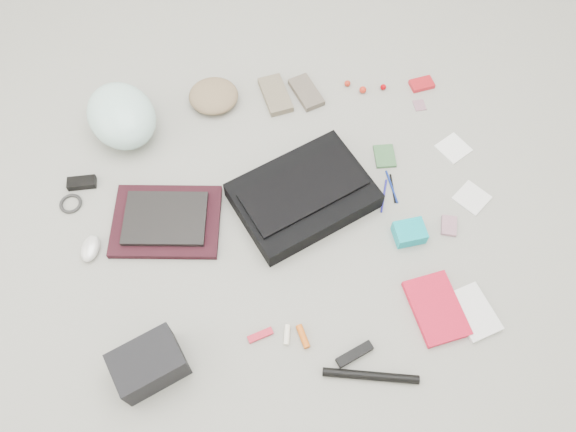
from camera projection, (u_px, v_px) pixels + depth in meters
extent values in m
plane|color=gray|center=(288.00, 222.00, 2.05)|extent=(4.00, 4.00, 0.00)
cube|color=black|center=(303.00, 196.00, 2.06)|extent=(0.56, 0.48, 0.08)
cube|color=black|center=(303.00, 189.00, 2.02)|extent=(0.48, 0.33, 0.01)
cube|color=black|center=(166.00, 221.00, 2.04)|extent=(0.44, 0.37, 0.03)
cube|color=black|center=(165.00, 218.00, 2.02)|extent=(0.33, 0.27, 0.02)
ellipsoid|color=#C0F2EB|center=(122.00, 116.00, 2.16)|extent=(0.35, 0.38, 0.19)
ellipsoid|color=#826A4D|center=(214.00, 96.00, 2.28)|extent=(0.24, 0.23, 0.07)
cube|color=#736753|center=(275.00, 95.00, 2.31)|extent=(0.12, 0.20, 0.03)
cube|color=#62574C|center=(306.00, 92.00, 2.32)|extent=(0.13, 0.19, 0.03)
cube|color=black|center=(82.00, 183.00, 2.12)|extent=(0.11, 0.06, 0.03)
torus|color=black|center=(71.00, 204.00, 2.08)|extent=(0.10, 0.10, 0.01)
ellipsoid|color=silver|center=(90.00, 248.00, 1.98)|extent=(0.09, 0.12, 0.04)
cube|color=black|center=(149.00, 364.00, 1.74)|extent=(0.25, 0.20, 0.14)
cube|color=#AE1628|center=(260.00, 335.00, 1.85)|extent=(0.09, 0.04, 0.01)
cylinder|color=silver|center=(287.00, 335.00, 1.85)|extent=(0.04, 0.07, 0.02)
cylinder|color=#C85713|center=(303.00, 336.00, 1.84)|extent=(0.03, 0.08, 0.02)
cube|color=black|center=(355.00, 354.00, 1.81)|extent=(0.13, 0.07, 0.03)
cylinder|color=black|center=(371.00, 376.00, 1.78)|extent=(0.30, 0.11, 0.03)
cube|color=red|center=(436.00, 308.00, 1.89)|extent=(0.18, 0.25, 0.02)
cube|color=silver|center=(474.00, 312.00, 1.88)|extent=(0.15, 0.20, 0.02)
cube|color=#345D36|center=(385.00, 156.00, 2.18)|extent=(0.09, 0.11, 0.01)
cylinder|color=navy|center=(384.00, 196.00, 2.10)|extent=(0.06, 0.13, 0.01)
cylinder|color=black|center=(393.00, 188.00, 2.12)|extent=(0.03, 0.12, 0.01)
cylinder|color=navy|center=(392.00, 187.00, 2.12)|extent=(0.01, 0.14, 0.01)
cube|color=#05A0AE|center=(409.00, 233.00, 2.00)|extent=(0.11, 0.09, 0.05)
cube|color=#A27083|center=(449.00, 226.00, 2.04)|extent=(0.08, 0.09, 0.01)
cube|color=white|center=(453.00, 148.00, 2.20)|extent=(0.14, 0.14, 0.01)
cube|color=silver|center=(472.00, 198.00, 2.10)|extent=(0.15, 0.15, 0.01)
sphere|color=#AB2514|center=(347.00, 83.00, 2.34)|extent=(0.03, 0.03, 0.03)
sphere|color=red|center=(363.00, 90.00, 2.32)|extent=(0.04, 0.04, 0.03)
sphere|color=#9B0005|center=(383.00, 87.00, 2.33)|extent=(0.03, 0.03, 0.02)
cube|color=red|center=(422.00, 84.00, 2.35)|extent=(0.10, 0.07, 0.02)
cube|color=#9A677C|center=(419.00, 105.00, 2.30)|extent=(0.05, 0.06, 0.00)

